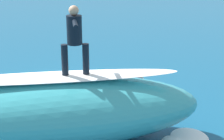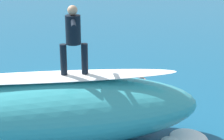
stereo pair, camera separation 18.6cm
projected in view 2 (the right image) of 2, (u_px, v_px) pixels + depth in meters
ground_plane at (55, 104)px, 11.18m from camera, size 120.00×120.00×0.00m
wave_crest at (49, 111)px, 8.89m from camera, size 7.49×4.11×1.61m
wave_foam_lip at (47, 77)px, 8.61m from camera, size 6.06×2.42×0.08m
surfboard_riding at (75, 76)px, 8.69m from camera, size 2.34×1.12×0.08m
surfer_riding at (73, 35)px, 8.37m from camera, size 0.61×1.46×1.57m
surfboard_paddling at (139, 91)px, 12.01m from camera, size 0.62×2.39×0.10m
surfer_paddling at (139, 88)px, 11.83m from camera, size 0.36×1.63×0.29m
foam_patch_far at (189, 138)px, 9.22m from camera, size 1.25×1.29×0.09m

